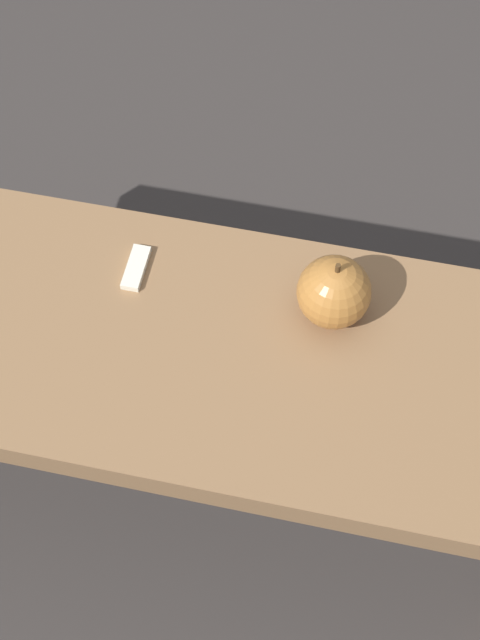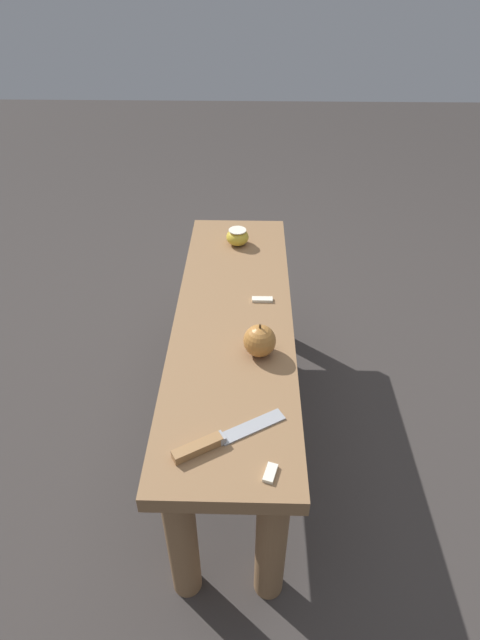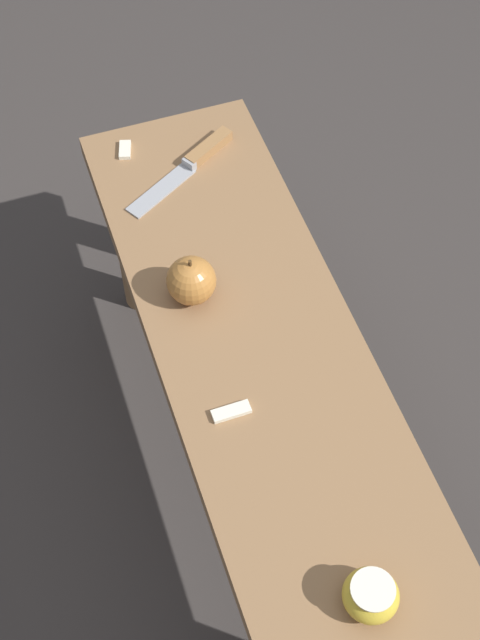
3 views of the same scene
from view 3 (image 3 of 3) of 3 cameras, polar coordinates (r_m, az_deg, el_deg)
The scene contains 7 objects.
ground_plane at distance 1.76m, azimuth 1.29°, elevation -10.33°, with size 8.00×8.00×0.00m, color #383330.
wooden_bench at distance 1.45m, azimuth 1.54°, elevation -4.71°, with size 1.13×0.32×0.45m.
knife at distance 1.62m, azimuth -2.86°, elevation 10.23°, with size 0.15×0.23×0.02m.
apple_whole at distance 1.40m, azimuth -3.14°, elevation 2.54°, with size 0.08×0.08×0.09m.
apple_cut at distance 1.20m, azimuth 8.39°, elevation -17.02°, with size 0.07×0.07×0.05m.
apple_slice_near_knife at distance 1.65m, azimuth -7.37°, elevation 10.75°, with size 0.05×0.03×0.01m.
apple_slice_center at distance 1.31m, azimuth -0.57°, elevation -5.88°, with size 0.02×0.06×0.01m.
Camera 3 is at (0.66, -0.27, 1.61)m, focal length 50.00 mm.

